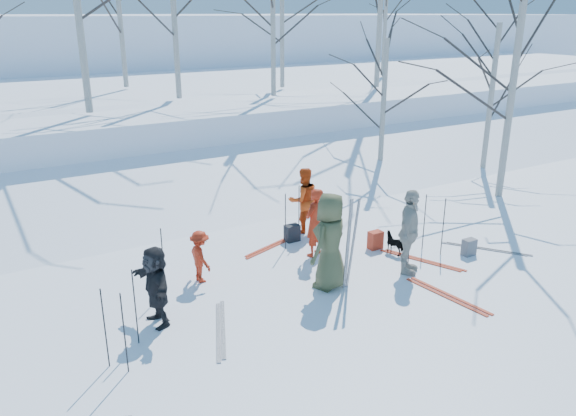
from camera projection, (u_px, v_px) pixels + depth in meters
ground at (327, 292)px, 11.00m from camera, size 120.00×120.00×0.00m
snow_ramp at (194, 192)px, 16.63m from camera, size 70.00×9.49×4.12m
snow_plateau at (107, 114)px, 24.47m from camera, size 70.00×18.00×2.20m
far_hill at (35, 58)px, 41.20m from camera, size 90.00×30.00×6.00m
skier_olive_center at (330, 241)px, 10.91m from camera, size 1.12×0.96×1.95m
skier_red_north at (315, 222)px, 12.44m from camera, size 0.67×0.56×1.57m
skier_redor_behind at (303, 200)px, 13.80m from camera, size 0.86×0.70×1.63m
skier_red_seated at (200, 257)px, 11.28m from camera, size 0.44×0.72×1.09m
skier_cream_east at (409, 232)px, 11.55m from camera, size 1.11×1.02×1.82m
skier_grey_west at (156, 286)px, 9.67m from camera, size 0.48×1.36×1.45m
dog at (396, 243)px, 12.70m from camera, size 0.40×0.63×0.49m
upright_ski_left at (348, 244)px, 10.83m from camera, size 0.07×0.16×1.90m
upright_ski_right at (353, 243)px, 10.88m from camera, size 0.15×0.23×1.89m
ski_pair_a at (486, 249)px, 12.98m from camera, size 2.00×2.09×0.02m
ski_pair_b at (448, 296)px, 10.83m from camera, size 0.64×1.95×0.02m
ski_pair_c at (221, 329)px, 9.69m from camera, size 1.59×2.05×0.02m
ski_pair_e at (274, 245)px, 13.20m from camera, size 1.39×2.03×0.02m
ski_pair_f at (422, 260)px, 12.39m from camera, size 1.56×2.04×0.02m
ski_pole_a at (105, 328)px, 8.48m from camera, size 0.02×0.02×1.34m
ski_pole_b at (424, 223)px, 12.75m from camera, size 0.02×0.02×1.34m
ski_pole_c at (410, 240)px, 11.79m from camera, size 0.02×0.02×1.34m
ski_pole_d at (163, 261)px, 10.79m from camera, size 0.02×0.02×1.34m
ski_pole_e at (299, 212)px, 13.40m from camera, size 0.02×0.02×1.34m
ski_pole_f at (124, 333)px, 8.35m from camera, size 0.02×0.02×1.34m
ski_pole_g at (285, 222)px, 12.80m from camera, size 0.02×0.02×1.34m
ski_pole_h at (135, 307)px, 9.09m from camera, size 0.02×0.02×1.34m
ski_pole_i at (443, 227)px, 12.49m from camera, size 0.02×0.02×1.34m
backpack_red at (375, 240)px, 12.97m from camera, size 0.32×0.22×0.42m
backpack_grey at (469, 247)px, 12.62m from camera, size 0.30×0.20×0.38m
backpack_dark at (292, 233)px, 13.40m from camera, size 0.34×0.24×0.40m
birch_plateau_c at (119, 10)px, 22.71m from camera, size 4.90×4.90×6.14m
birch_plateau_d at (273, 23)px, 20.38m from camera, size 4.27×4.27×5.24m
birch_plateau_f at (385, 19)px, 27.27m from camera, size 4.37×4.37×5.39m
birch_plateau_h at (282, 23)px, 22.85m from camera, size 4.18×4.18×5.12m
birch_plateau_k at (174, 9)px, 19.62m from camera, size 4.93×4.93×6.19m
birch_edge_b at (513, 86)px, 15.70m from camera, size 5.15×5.15×6.49m
birch_edge_c at (491, 100)px, 18.55m from camera, size 4.02×4.02×4.88m
birch_edge_e at (383, 110)px, 18.08m from camera, size 3.70×3.70×4.44m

